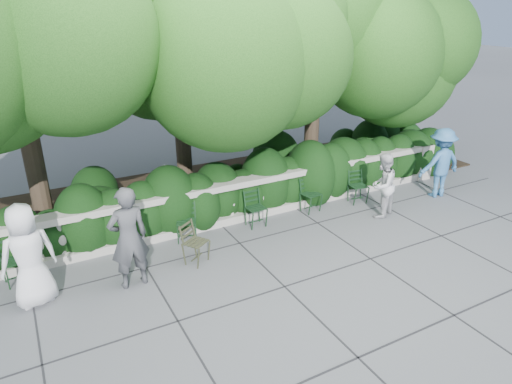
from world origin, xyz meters
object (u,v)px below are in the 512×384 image
chair_a (21,286)px  person_businessman (28,256)px  chair_d (314,213)px  person_woman_grey (129,238)px  chair_e (360,205)px  chair_c (259,228)px  person_casual_man (382,185)px  chair_weathered (203,264)px  person_older_blue (440,163)px  chair_b (187,244)px

chair_a → person_businessman: person_businessman is taller
chair_a → chair_d: (6.39, -0.01, 0.00)m
chair_d → person_woman_grey: 4.77m
chair_a → chair_e: (7.69, -0.15, 0.00)m
chair_c → person_woman_grey: 3.29m
person_casual_man → chair_c: bearing=-37.8°
chair_weathered → person_casual_man: person_casual_man is taller
chair_a → person_older_blue: 9.87m
chair_e → person_casual_man: 1.04m
person_casual_man → chair_d: bearing=-55.6°
chair_weathered → chair_b: bearing=55.9°
chair_e → person_woman_grey: bearing=-163.1°
chair_e → person_businessman: person_businessman is taller
chair_e → chair_weathered: (-4.53, -0.74, 0.00)m
chair_b → chair_e: size_ratio=1.00×
chair_d → chair_b: bearing=170.9°
person_businessman → person_woman_grey: 1.59m
chair_a → chair_weathered: 3.28m
chair_weathered → person_older_blue: (6.66, 0.25, 0.90)m
person_businessman → person_casual_man: 7.44m
chair_d → person_older_blue: (3.42, -0.62, 0.90)m
chair_b → person_woman_grey: person_woman_grey is taller
chair_e → person_older_blue: (2.12, -0.48, 0.90)m
chair_d → chair_e: 1.30m
chair_e → person_casual_man: size_ratio=0.55×
chair_b → person_casual_man: size_ratio=0.55×
chair_b → chair_d: 3.22m
chair_c → chair_e: same height
chair_c → chair_weathered: size_ratio=1.00×
chair_e → person_businessman: (-7.45, -0.52, 0.90)m
chair_d → chair_e: size_ratio=1.00×
chair_d → chair_e: (1.30, -0.14, 0.00)m
chair_e → chair_b: bearing=-172.8°
person_businessman → person_woman_grey: bearing=158.6°
chair_a → person_woman_grey: size_ratio=0.44×
chair_e → person_woman_grey: 6.01m
chair_c → person_casual_man: bearing=-16.1°
person_businessman → chair_a: bearing=-82.6°
chair_b → person_woman_grey: 1.91m
person_businessman → person_older_blue: 9.57m
chair_a → person_casual_man: (7.68, -0.85, 0.77)m
person_casual_man → chair_e: bearing=-113.4°
person_older_blue → chair_d: bearing=-3.0°
chair_d → chair_weathered: (-3.24, -0.87, 0.00)m
chair_a → chair_e: 7.69m
chair_b → chair_e: (4.52, -0.17, 0.00)m
chair_b → person_older_blue: bearing=16.9°
person_casual_man → person_businessman: bearing=-24.0°
person_businessman → chair_d: bearing=173.8°
chair_a → chair_weathered: same height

